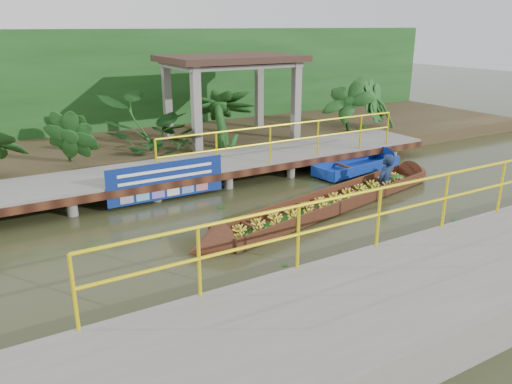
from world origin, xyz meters
TOP-DOWN VIEW (x-y plane):
  - ground at (0.00, 0.00)m, footprint 80.00×80.00m
  - land_strip at (0.00, 7.50)m, footprint 30.00×8.00m
  - far_dock at (0.02, 3.43)m, footprint 16.00×2.06m
  - near_dock at (1.00, -4.20)m, footprint 18.00×2.40m
  - pavilion at (3.00, 6.30)m, footprint 4.40×3.00m
  - foliage_backdrop at (0.00, 10.00)m, footprint 30.00×0.80m
  - vendor_boat at (2.92, 0.23)m, footprint 8.43×2.56m
  - moored_blue_boat at (5.77, 2.27)m, footprint 3.48×1.35m
  - blue_banner at (-0.80, 2.48)m, footprint 2.94×0.04m
  - tropical_plants at (1.96, 5.30)m, footprint 14.46×1.46m

SIDE VIEW (x-z plane):
  - ground at x=0.00m, z-range 0.00..0.00m
  - moored_blue_boat at x=5.77m, z-range -0.26..0.55m
  - land_strip at x=0.00m, z-range 0.00..0.45m
  - vendor_boat at x=2.92m, z-range -0.77..1.30m
  - near_dock at x=1.00m, z-range -0.56..1.16m
  - far_dock at x=0.02m, z-range -0.35..1.30m
  - blue_banner at x=-0.80m, z-range 0.10..1.02m
  - tropical_plants at x=1.96m, z-range 0.45..2.27m
  - foliage_backdrop at x=0.00m, z-range 0.00..4.00m
  - pavilion at x=3.00m, z-range 1.32..4.32m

